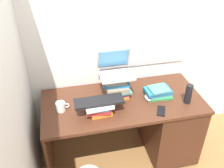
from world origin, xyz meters
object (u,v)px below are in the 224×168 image
at_px(water_bottle, 188,94).
at_px(desk, 159,123).
at_px(book_stack_tall, 117,86).
at_px(book_stack_keyboard_riser, 99,107).
at_px(mug, 61,107).
at_px(laptop, 115,68).
at_px(keyboard, 99,101).
at_px(computer_mouse, 148,98).
at_px(cell_phone, 161,111).
at_px(book_stack_side, 158,92).

bearing_deg(water_bottle, desk, 145.46).
relative_size(book_stack_tall, book_stack_keyboard_riser, 1.03).
relative_size(book_stack_keyboard_riser, water_bottle, 1.32).
bearing_deg(water_bottle, mug, 173.25).
bearing_deg(mug, laptop, 17.13).
height_order(laptop, water_bottle, laptop).
bearing_deg(keyboard, laptop, 52.13).
bearing_deg(computer_mouse, book_stack_keyboard_riser, -168.63).
distance_m(book_stack_keyboard_riser, cell_phone, 0.55).
xyz_separation_m(laptop, keyboard, (-0.21, -0.27, -0.14)).
bearing_deg(water_bottle, keyboard, 178.04).
bearing_deg(book_stack_side, mug, -178.49).
relative_size(laptop, computer_mouse, 2.92).
relative_size(book_stack_side, cell_phone, 1.87).
xyz_separation_m(laptop, cell_phone, (0.33, -0.37, -0.26)).
xyz_separation_m(book_stack_side, computer_mouse, (-0.11, -0.04, -0.03)).
bearing_deg(laptop, mug, -162.87).
height_order(desk, mug, mug).
distance_m(book_stack_keyboard_riser, mug, 0.34).
bearing_deg(laptop, cell_phone, -48.28).
xyz_separation_m(book_stack_keyboard_riser, mug, (-0.32, 0.11, -0.02)).
relative_size(book_stack_keyboard_riser, book_stack_side, 0.98).
distance_m(keyboard, cell_phone, 0.56).
xyz_separation_m(book_stack_tall, cell_phone, (0.33, -0.31, -0.11)).
height_order(book_stack_keyboard_riser, book_stack_side, book_stack_keyboard_riser).
bearing_deg(keyboard, book_stack_keyboard_riser, -153.08).
distance_m(book_stack_side, laptop, 0.47).
height_order(desk, laptop, laptop).
height_order(laptop, mug, laptop).
distance_m(book_stack_tall, cell_phone, 0.46).
relative_size(desk, book_stack_keyboard_riser, 6.02).
relative_size(book_stack_tall, laptop, 0.84).
height_order(desk, book_stack_side, book_stack_side).
bearing_deg(book_stack_keyboard_riser, book_stack_tall, 45.52).
height_order(book_stack_side, water_bottle, water_bottle).
height_order(book_stack_side, mug, book_stack_side).
relative_size(desk, book_stack_side, 5.89).
bearing_deg(book_stack_tall, desk, -14.47).
xyz_separation_m(book_stack_side, keyboard, (-0.59, -0.13, 0.08)).
distance_m(desk, book_stack_keyboard_riser, 0.75).
height_order(book_stack_side, cell_phone, book_stack_side).
height_order(book_stack_tall, cell_phone, book_stack_tall).
relative_size(keyboard, cell_phone, 3.09).
relative_size(computer_mouse, cell_phone, 0.76).
bearing_deg(book_stack_side, laptop, 160.28).
height_order(book_stack_tall, laptop, laptop).
xyz_separation_m(book_stack_tall, mug, (-0.53, -0.10, -0.07)).
height_order(desk, book_stack_tall, book_stack_tall).
distance_m(computer_mouse, mug, 0.80).
bearing_deg(mug, water_bottle, -6.75).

